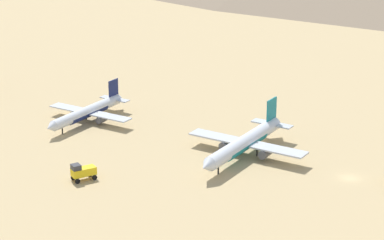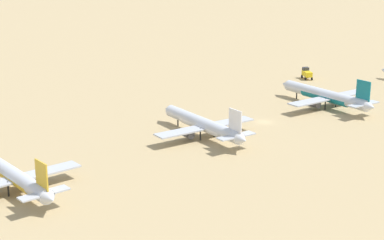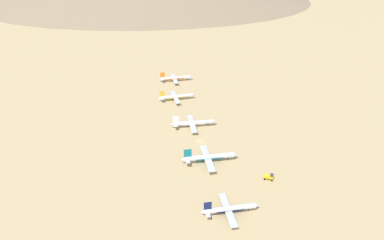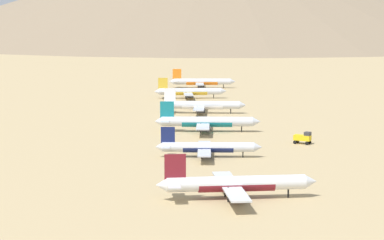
{
  "view_description": "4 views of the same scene",
  "coord_description": "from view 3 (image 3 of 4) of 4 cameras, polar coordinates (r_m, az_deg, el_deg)",
  "views": [
    {
      "loc": [
        152.45,
        37.39,
        66.7
      ],
      "look_at": [
        -8.05,
        -41.95,
        4.3
      ],
      "focal_mm": 72.35,
      "sensor_mm": 36.0,
      "label": 1
    },
    {
      "loc": [
        -109.25,
        122.02,
        48.29
      ],
      "look_at": [
        0.29,
        25.76,
        5.5
      ],
      "focal_mm": 58.65,
      "sensor_mm": 36.0,
      "label": 2
    },
    {
      "loc": [
        -56.43,
        -187.22,
        117.84
      ],
      "look_at": [
        0.58,
        22.21,
        5.41
      ],
      "focal_mm": 30.99,
      "sensor_mm": 36.0,
      "label": 3
    },
    {
      "loc": [
        -26.54,
        -292.0,
        42.95
      ],
      "look_at": [
        -7.55,
        -42.15,
        6.64
      ],
      "focal_mm": 74.7,
      "sensor_mm": 36.0,
      "label": 4
    }
  ],
  "objects": [
    {
      "name": "ground_plane",
      "position": [
        228.3,
        1.33,
        -3.7
      ],
      "size": [
        1800.0,
        1800.0,
        0.0
      ],
      "primitive_type": "plane",
      "color": "tan"
    },
    {
      "name": "parked_jet_1",
      "position": [
        171.39,
        6.47,
        -14.95
      ],
      "size": [
        30.39,
        24.74,
        8.76
      ],
      "color": "silver",
      "rests_on": "ground"
    },
    {
      "name": "parked_jet_2",
      "position": [
        205.86,
        2.94,
        -6.41
      ],
      "size": [
        36.21,
        29.5,
        10.44
      ],
      "color": "silver",
      "rests_on": "ground"
    },
    {
      "name": "parked_jet_3",
      "position": [
        244.75,
        0.19,
        -0.52
      ],
      "size": [
        34.56,
        28.18,
        9.97
      ],
      "color": "silver",
      "rests_on": "ground"
    },
    {
      "name": "parked_jet_4",
      "position": [
        289.51,
        -2.73,
        4.03
      ],
      "size": [
        33.38,
        27.06,
        9.64
      ],
      "color": "silver",
      "rests_on": "ground"
    },
    {
      "name": "parked_jet_5",
      "position": [
        332.86,
        -2.88,
        7.22
      ],
      "size": [
        34.54,
        28.1,
        9.96
      ],
      "color": "silver",
      "rests_on": "ground"
    },
    {
      "name": "service_truck",
      "position": [
        197.01,
        13.13,
        -9.45
      ],
      "size": [
        5.68,
        4.95,
        3.9
      ],
      "color": "yellow",
      "rests_on": "ground"
    }
  ]
}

